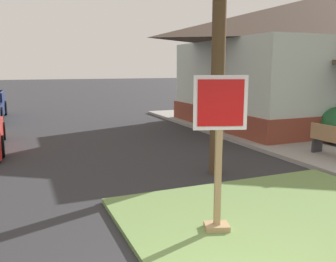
# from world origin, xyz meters

# --- Properties ---
(grass_corner_patch) EXTENTS (5.14, 4.40, 0.08)m
(grass_corner_patch) POSITION_xyz_m (1.96, 1.84, 0.04)
(grass_corner_patch) COLOR #668447
(grass_corner_patch) RESTS_ON ground
(sidewalk_strip) EXTENTS (2.20, 19.32, 0.12)m
(sidewalk_strip) POSITION_xyz_m (5.73, 6.67, 0.06)
(sidewalk_strip) COLOR gray
(sidewalk_strip) RESTS_ON ground
(stop_sign) EXTENTS (0.74, 0.38, 2.30)m
(stop_sign) POSITION_xyz_m (0.71, 2.09, 1.22)
(stop_sign) COLOR #A3845B
(stop_sign) RESTS_ON grass_corner_patch
(manhole_cover) EXTENTS (0.70, 0.70, 0.02)m
(manhole_cover) POSITION_xyz_m (0.60, 3.39, 0.01)
(manhole_cover) COLOR black
(manhole_cover) RESTS_ON ground
(street_bench) EXTENTS (0.44, 1.54, 0.85)m
(street_bench) POSITION_xyz_m (5.76, 4.58, 0.59)
(street_bench) COLOR #93704C
(street_bench) RESTS_ON sidewalk_strip
(corner_house) EXTENTS (11.31, 8.71, 5.53)m
(corner_house) POSITION_xyz_m (10.41, 10.05, 2.84)
(corner_house) COLOR brown
(corner_house) RESTS_ON ground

